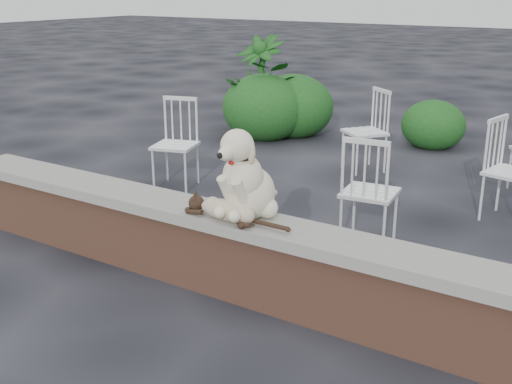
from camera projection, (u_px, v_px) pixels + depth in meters
The scene contains 11 objects.
ground at pixel (284, 307), 4.23m from camera, with size 60.00×60.00×0.00m, color black.
brick_wall at pixel (285, 274), 4.16m from camera, with size 6.00×0.30×0.50m, color brown.
capstone at pixel (285, 233), 4.06m from camera, with size 6.20×0.40×0.08m, color slate.
dog at pixel (250, 171), 4.15m from camera, with size 0.42×0.55×0.63m, color beige, non-canonical shape.
cat at pixel (228, 209), 4.14m from camera, with size 0.94×0.23×0.16m, color tan, non-canonical shape.
chair_c at pixel (370, 190), 5.12m from camera, with size 0.56×0.56×0.94m, color white, non-canonical shape.
chair_a at pixel (175, 144), 6.61m from camera, with size 0.56×0.56×0.94m, color white, non-canonical shape.
chair_b at pixel (365, 131), 7.21m from camera, with size 0.56×0.56×0.94m, color white, non-canonical shape.
potted_plant_a at pixel (261, 98), 8.91m from camera, with size 0.97×0.84×1.08m, color #164112.
potted_plant_b at pixel (259, 82), 9.35m from camera, with size 0.77×0.77×1.38m, color #164112.
shrubbery at pixel (301, 110), 8.77m from camera, with size 3.20×1.68×0.95m.
Camera 1 is at (1.89, -3.27, 2.07)m, focal length 44.08 mm.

